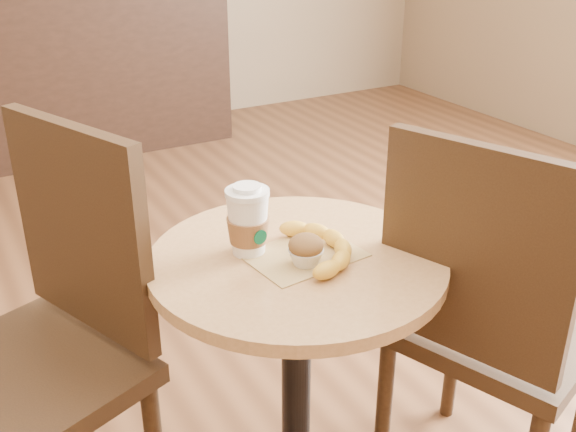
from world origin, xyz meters
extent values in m
cylinder|color=black|center=(-0.05, 0.01, 0.38)|extent=(0.07, 0.07, 0.72)
cylinder|color=tan|center=(-0.05, 0.01, 0.73)|extent=(0.65, 0.65, 0.03)
cube|color=#342112|center=(-0.64, 0.19, 0.52)|extent=(0.60, 0.60, 0.05)
cylinder|color=#342112|center=(-0.53, 0.44, 0.26)|extent=(0.04, 0.04, 0.52)
cube|color=#342112|center=(-0.45, 0.26, 0.80)|extent=(0.19, 0.42, 0.48)
cube|color=#342112|center=(0.43, -0.16, 0.51)|extent=(0.58, 0.58, 0.05)
cylinder|color=#342112|center=(0.54, 0.09, 0.25)|extent=(0.04, 0.04, 0.51)
cylinder|color=#342112|center=(0.18, -0.04, 0.25)|extent=(0.04, 0.04, 0.51)
cube|color=#342112|center=(0.24, -0.23, 0.79)|extent=(0.18, 0.41, 0.47)
cube|color=black|center=(0.00, 3.18, 0.50)|extent=(2.20, 0.60, 1.00)
cube|color=tan|center=(-0.04, 0.01, 0.75)|extent=(0.26, 0.21, 0.00)
cylinder|color=white|center=(-0.13, 0.08, 0.89)|extent=(0.10, 0.10, 0.01)
cylinder|color=white|center=(-0.13, 0.08, 0.90)|extent=(0.06, 0.06, 0.01)
cylinder|color=#074A29|center=(-0.13, 0.03, 0.81)|extent=(0.03, 0.01, 0.03)
ellipsoid|color=brown|center=(-0.05, -0.03, 0.80)|extent=(0.07, 0.07, 0.05)
ellipsoid|color=beige|center=(-0.05, -0.03, 0.81)|extent=(0.03, 0.03, 0.01)
camera|label=1|loc=(-0.70, -1.11, 1.45)|focal=42.00mm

